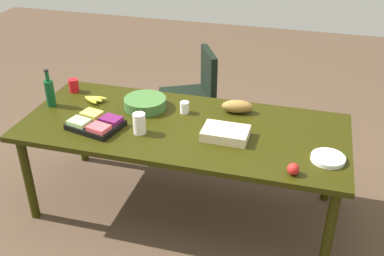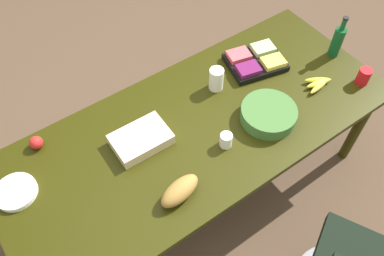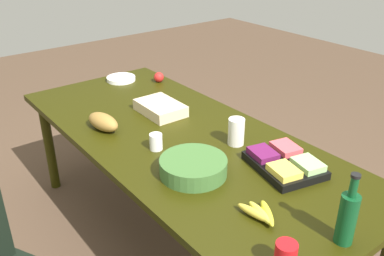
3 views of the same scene
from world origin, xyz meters
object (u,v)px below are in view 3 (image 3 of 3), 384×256
(fruit_platter, at_px, (284,163))
(salad_bowl, at_px, (193,167))
(bread_loaf, at_px, (103,122))
(apple_red, at_px, (159,77))
(red_solo_cup, at_px, (286,256))
(sheet_cake, at_px, (160,108))
(paper_plate_stack, at_px, (121,79))
(mayo_jar, at_px, (236,132))
(banana_bunch, at_px, (261,213))
(conference_table, at_px, (181,146))
(paper_cup, at_px, (156,142))
(wine_bottle, at_px, (347,217))

(fruit_platter, height_order, salad_bowl, salad_bowl)
(bread_loaf, distance_m, apple_red, 0.86)
(red_solo_cup, relative_size, apple_red, 1.45)
(sheet_cake, xyz_separation_m, apple_red, (0.49, -0.32, 0.00))
(fruit_platter, height_order, red_solo_cup, red_solo_cup)
(paper_plate_stack, bearing_deg, apple_red, -133.67)
(red_solo_cup, height_order, paper_plate_stack, red_solo_cup)
(paper_plate_stack, bearing_deg, mayo_jar, 179.83)
(banana_bunch, height_order, apple_red, apple_red)
(red_solo_cup, height_order, salad_bowl, red_solo_cup)
(conference_table, bearing_deg, fruit_platter, -161.66)
(sheet_cake, bearing_deg, conference_table, 165.26)
(paper_plate_stack, height_order, apple_red, apple_red)
(mayo_jar, bearing_deg, sheet_cake, 9.11)
(paper_plate_stack, bearing_deg, conference_table, 169.63)
(paper_cup, relative_size, mayo_jar, 0.59)
(wine_bottle, bearing_deg, paper_plate_stack, -5.85)
(mayo_jar, xyz_separation_m, salad_bowl, (-0.10, 0.38, -0.03))
(bread_loaf, distance_m, sheet_cake, 0.40)
(paper_plate_stack, bearing_deg, paper_cup, 160.34)
(conference_table, relative_size, wine_bottle, 7.80)
(paper_cup, bearing_deg, fruit_platter, -144.63)
(conference_table, distance_m, banana_bunch, 0.83)
(fruit_platter, xyz_separation_m, banana_bunch, (-0.20, 0.38, -0.01))
(mayo_jar, relative_size, red_solo_cup, 1.38)
(conference_table, xyz_separation_m, mayo_jar, (-0.27, -0.19, 0.14))
(bread_loaf, xyz_separation_m, sheet_cake, (-0.01, -0.40, -0.02))
(bread_loaf, xyz_separation_m, salad_bowl, (-0.71, -0.12, -0.01))
(red_solo_cup, xyz_separation_m, paper_plate_stack, (2.09, -0.50, -0.04))
(red_solo_cup, bearing_deg, salad_bowl, -10.18)
(wine_bottle, distance_m, apple_red, 1.97)
(bread_loaf, distance_m, mayo_jar, 0.79)
(red_solo_cup, bearing_deg, conference_table, -16.65)
(mayo_jar, bearing_deg, wine_bottle, 165.54)
(red_solo_cup, bearing_deg, paper_cup, -6.70)
(conference_table, distance_m, paper_cup, 0.23)
(paper_plate_stack, distance_m, salad_bowl, 1.45)
(paper_cup, relative_size, salad_bowl, 0.27)
(conference_table, bearing_deg, red_solo_cup, 163.35)
(salad_bowl, bearing_deg, banana_bunch, -178.15)
(bread_loaf, bearing_deg, paper_cup, -163.59)
(bread_loaf, xyz_separation_m, apple_red, (0.48, -0.72, -0.01))
(mayo_jar, height_order, sheet_cake, mayo_jar)
(red_solo_cup, xyz_separation_m, wine_bottle, (-0.05, -0.29, 0.06))
(conference_table, relative_size, mayo_jar, 15.70)
(fruit_platter, bearing_deg, paper_cup, 35.37)
(conference_table, xyz_separation_m, red_solo_cup, (-1.05, 0.31, 0.12))
(conference_table, relative_size, paper_cup, 26.55)
(wine_bottle, relative_size, banana_bunch, 1.51)
(banana_bunch, relative_size, apple_red, 2.66)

